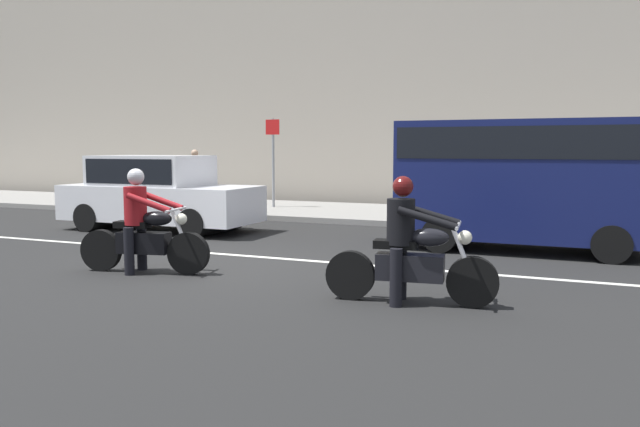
{
  "coord_description": "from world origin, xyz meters",
  "views": [
    {
      "loc": [
        5.25,
        -8.52,
        1.88
      ],
      "look_at": [
        1.7,
        -0.08,
        0.92
      ],
      "focal_mm": 34.91,
      "sensor_mm": 36.0,
      "label": 1
    }
  ],
  "objects_px": {
    "motorcycle_with_rider_black_leather": "(409,252)",
    "street_sign_post": "(273,154)",
    "motorcycle_with_rider_crimson": "(143,230)",
    "parked_sedan_white": "(157,192)",
    "pedestrian_bystander": "(195,173)",
    "parked_van_navy": "(527,176)"
  },
  "relations": [
    {
      "from": "motorcycle_with_rider_black_leather",
      "to": "pedestrian_bystander",
      "type": "height_order",
      "value": "pedestrian_bystander"
    },
    {
      "from": "street_sign_post",
      "to": "motorcycle_with_rider_crimson",
      "type": "bearing_deg",
      "value": -75.2
    },
    {
      "from": "motorcycle_with_rider_crimson",
      "to": "parked_sedan_white",
      "type": "xyz_separation_m",
      "value": [
        -2.88,
        4.11,
        0.24
      ]
    },
    {
      "from": "parked_van_navy",
      "to": "motorcycle_with_rider_black_leather",
      "type": "bearing_deg",
      "value": -101.63
    },
    {
      "from": "motorcycle_with_rider_black_leather",
      "to": "parked_sedan_white",
      "type": "distance_m",
      "value": 8.32
    },
    {
      "from": "pedestrian_bystander",
      "to": "motorcycle_with_rider_black_leather",
      "type": "bearing_deg",
      "value": -43.83
    },
    {
      "from": "motorcycle_with_rider_black_leather",
      "to": "parked_sedan_white",
      "type": "bearing_deg",
      "value": 148.25
    },
    {
      "from": "motorcycle_with_rider_black_leather",
      "to": "parked_sedan_white",
      "type": "relative_size",
      "value": 0.46
    },
    {
      "from": "motorcycle_with_rider_crimson",
      "to": "parked_sedan_white",
      "type": "distance_m",
      "value": 5.02
    },
    {
      "from": "parked_van_navy",
      "to": "street_sign_post",
      "type": "height_order",
      "value": "street_sign_post"
    },
    {
      "from": "motorcycle_with_rider_crimson",
      "to": "motorcycle_with_rider_black_leather",
      "type": "bearing_deg",
      "value": -3.71
    },
    {
      "from": "motorcycle_with_rider_crimson",
      "to": "street_sign_post",
      "type": "height_order",
      "value": "street_sign_post"
    },
    {
      "from": "motorcycle_with_rider_black_leather",
      "to": "parked_sedan_white",
      "type": "height_order",
      "value": "parked_sedan_white"
    },
    {
      "from": "motorcycle_with_rider_black_leather",
      "to": "street_sign_post",
      "type": "distance_m",
      "value": 11.37
    },
    {
      "from": "parked_van_navy",
      "to": "street_sign_post",
      "type": "xyz_separation_m",
      "value": [
        -7.54,
        4.5,
        0.35
      ]
    },
    {
      "from": "parked_sedan_white",
      "to": "street_sign_post",
      "type": "relative_size",
      "value": 1.75
    },
    {
      "from": "motorcycle_with_rider_black_leather",
      "to": "pedestrian_bystander",
      "type": "bearing_deg",
      "value": 136.17
    },
    {
      "from": "motorcycle_with_rider_crimson",
      "to": "street_sign_post",
      "type": "bearing_deg",
      "value": 104.8
    },
    {
      "from": "motorcycle_with_rider_crimson",
      "to": "pedestrian_bystander",
      "type": "distance_m",
      "value": 9.35
    },
    {
      "from": "parked_sedan_white",
      "to": "motorcycle_with_rider_black_leather",
      "type": "bearing_deg",
      "value": -31.75
    },
    {
      "from": "motorcycle_with_rider_crimson",
      "to": "motorcycle_with_rider_black_leather",
      "type": "relative_size",
      "value": 0.98
    },
    {
      "from": "motorcycle_with_rider_black_leather",
      "to": "parked_van_navy",
      "type": "distance_m",
      "value": 4.88
    }
  ]
}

